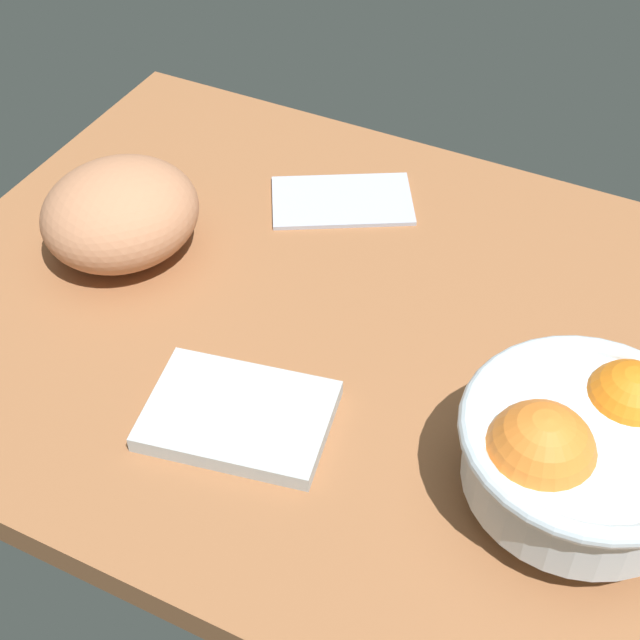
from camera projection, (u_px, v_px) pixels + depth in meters
The scene contains 5 objects.
ground_plane at pixel (344, 337), 89.02cm from camera, with size 82.71×62.12×3.00cm, color #975F3A.
fruit_bowl at pixel (581, 449), 70.27cm from camera, with size 19.22×19.22×11.05cm.
bread_loaf at pixel (118, 216), 92.11cm from camera, with size 15.59×14.22×9.50cm, color tan.
napkin_folded at pixel (342, 199), 101.14cm from camera, with size 14.82×8.81×0.91cm, color #B0B6C8.
napkin_spare at pixel (238, 416), 79.24cm from camera, with size 15.22×10.74×1.51cm, color #B8C0C3.
Camera 1 is at (-25.91, 57.19, 61.68)cm, focal length 53.51 mm.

